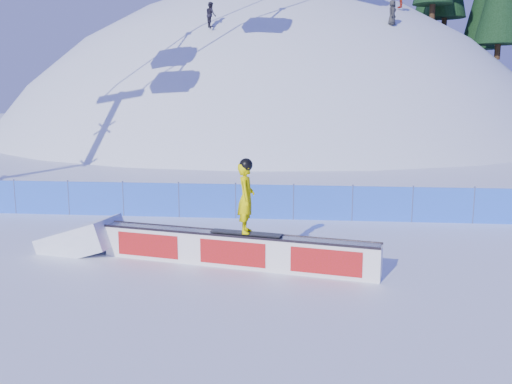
# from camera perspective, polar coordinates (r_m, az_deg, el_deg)

# --- Properties ---
(ground) EXTENTS (160.00, 160.00, 0.00)m
(ground) POSITION_cam_1_polar(r_m,az_deg,el_deg) (15.76, -7.81, -6.23)
(ground) COLOR white
(ground) RESTS_ON ground
(snow_hill) EXTENTS (64.00, 64.00, 64.00)m
(snow_hill) POSITION_cam_1_polar(r_m,az_deg,el_deg) (61.09, 1.79, -11.16)
(snow_hill) COLOR white
(snow_hill) RESTS_ON ground
(safety_fence) EXTENTS (22.05, 0.05, 1.30)m
(safety_fence) POSITION_cam_1_polar(r_m,az_deg,el_deg) (19.89, -4.90, -0.87)
(safety_fence) COLOR blue
(safety_fence) RESTS_ON ground
(rail_box) EXTENTS (7.22, 2.06, 0.87)m
(rail_box) POSITION_cam_1_polar(r_m,az_deg,el_deg) (14.53, -2.06, -5.80)
(rail_box) COLOR white
(rail_box) RESTS_ON ground
(snow_ramp) EXTENTS (2.46, 1.82, 1.38)m
(snow_ramp) POSITION_cam_1_polar(r_m,az_deg,el_deg) (16.70, -16.98, -5.63)
(snow_ramp) COLOR white
(snow_ramp) RESTS_ON ground
(snowboarder) EXTENTS (1.85, 0.71, 1.91)m
(snowboarder) POSITION_cam_1_polar(r_m,az_deg,el_deg) (14.11, -1.00, -0.51)
(snowboarder) COLOR black
(snowboarder) RESTS_ON rail_box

